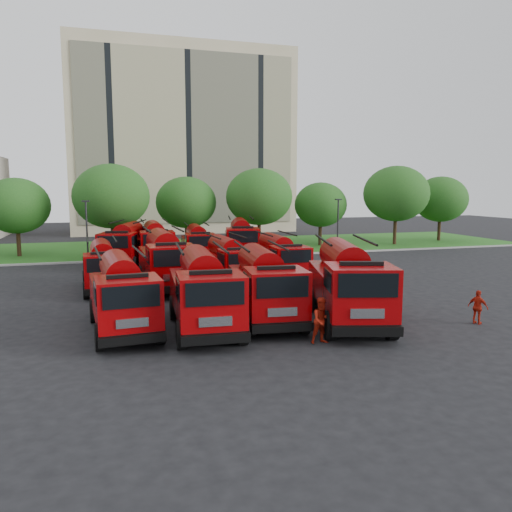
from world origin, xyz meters
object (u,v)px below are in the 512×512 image
(fire_truck_9, at_px, (155,243))
(firefighter_5, at_px, (355,281))
(fire_truck_5, at_px, (165,260))
(fire_truck_8, at_px, (126,245))
(fire_truck_1, at_px, (204,290))
(fire_truck_2, at_px, (264,285))
(firefighter_4, at_px, (199,300))
(fire_truck_7, at_px, (280,258))
(fire_truck_4, at_px, (103,266))
(fire_truck_10, at_px, (198,244))
(firefighter_2, at_px, (477,324))
(fire_truck_3, at_px, (348,283))
(firefighter_0, at_px, (302,333))
(fire_truck_11, at_px, (241,240))
(firefighter_3, at_px, (329,298))
(fire_truck_6, at_px, (229,262))
(fire_truck_0, at_px, (122,294))
(firefighter_1, at_px, (322,343))

(fire_truck_9, height_order, firefighter_5, fire_truck_9)
(fire_truck_5, height_order, fire_truck_8, fire_truck_5)
(fire_truck_1, height_order, fire_truck_5, fire_truck_5)
(fire_truck_2, relative_size, firefighter_4, 4.86)
(fire_truck_7, bearing_deg, fire_truck_4, -178.46)
(fire_truck_10, relative_size, firefighter_2, 4.39)
(fire_truck_1, height_order, fire_truck_4, fire_truck_1)
(fire_truck_3, bearing_deg, firefighter_0, -141.65)
(fire_truck_1, xyz_separation_m, fire_truck_3, (6.53, -0.68, 0.11))
(fire_truck_11, xyz_separation_m, firefighter_4, (-6.10, -14.24, -1.74))
(fire_truck_8, distance_m, fire_truck_11, 9.52)
(fire_truck_1, bearing_deg, firefighter_3, 30.49)
(fire_truck_9, relative_size, firefighter_3, 4.04)
(firefighter_5, bearing_deg, fire_truck_4, 5.95)
(fire_truck_9, bearing_deg, firefighter_4, -84.66)
(fire_truck_1, relative_size, fire_truck_6, 1.13)
(fire_truck_5, height_order, firefighter_2, fire_truck_5)
(firefighter_0, xyz_separation_m, firefighter_4, (-3.14, 7.26, 0.00))
(fire_truck_2, xyz_separation_m, firefighter_3, (4.79, 3.27, -1.64))
(fire_truck_5, distance_m, fire_truck_7, 7.56)
(fire_truck_0, bearing_deg, fire_truck_5, 68.19)
(fire_truck_1, xyz_separation_m, fire_truck_11, (6.83, 19.68, 0.06))
(fire_truck_9, height_order, firefighter_0, fire_truck_9)
(fire_truck_10, bearing_deg, fire_truck_11, 4.23)
(fire_truck_4, xyz_separation_m, fire_truck_8, (1.61, 9.26, 0.22))
(fire_truck_6, bearing_deg, firefighter_5, -7.61)
(fire_truck_8, relative_size, firefighter_1, 4.18)
(firefighter_2, bearing_deg, fire_truck_5, 18.52)
(firefighter_1, relative_size, firefighter_2, 1.20)
(fire_truck_1, bearing_deg, fire_truck_4, 116.97)
(fire_truck_9, distance_m, firefighter_1, 23.56)
(fire_truck_6, bearing_deg, fire_truck_5, 172.63)
(fire_truck_2, xyz_separation_m, fire_truck_7, (3.95, 9.25, -0.15))
(fire_truck_2, bearing_deg, firefighter_2, -15.54)
(fire_truck_9, bearing_deg, fire_truck_11, 1.21)
(fire_truck_7, height_order, firefighter_5, fire_truck_7)
(firefighter_5, bearing_deg, firefighter_1, 68.65)
(fire_truck_3, bearing_deg, firefighter_2, -5.74)
(fire_truck_7, height_order, firefighter_2, fire_truck_7)
(fire_truck_3, relative_size, fire_truck_10, 1.22)
(fire_truck_3, distance_m, fire_truck_8, 21.86)
(fire_truck_2, bearing_deg, fire_truck_6, 93.27)
(fire_truck_4, relative_size, fire_truck_9, 0.87)
(fire_truck_8, height_order, firefighter_1, fire_truck_8)
(fire_truck_3, bearing_deg, fire_truck_4, 151.07)
(fire_truck_4, distance_m, fire_truck_8, 9.40)
(fire_truck_3, distance_m, fire_truck_7, 10.63)
(firefighter_2, bearing_deg, firefighter_1, 67.33)
(fire_truck_10, relative_size, firefighter_1, 3.66)
(fire_truck_3, bearing_deg, fire_truck_10, 114.97)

